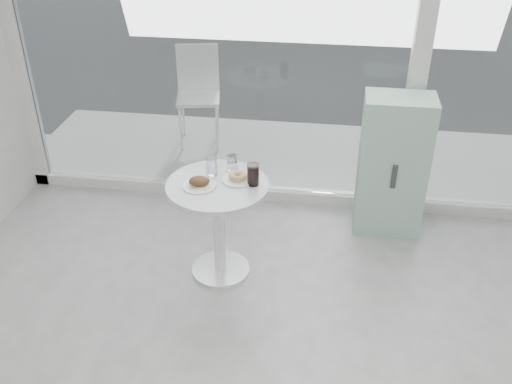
# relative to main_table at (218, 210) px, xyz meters

# --- Properties ---
(room_shell) EXTENTS (6.00, 6.00, 6.00)m
(room_shell) POSITION_rel_main_table_xyz_m (0.50, -2.46, 1.36)
(room_shell) COLOR white
(room_shell) RESTS_ON ground
(storefront) EXTENTS (5.00, 0.14, 3.00)m
(storefront) POSITION_rel_main_table_xyz_m (0.57, 1.10, 1.16)
(storefront) COLOR silver
(storefront) RESTS_ON ground
(main_table) EXTENTS (0.72, 0.72, 0.77)m
(main_table) POSITION_rel_main_table_xyz_m (0.00, 0.00, 0.00)
(main_table) COLOR white
(main_table) RESTS_ON ground
(patio_deck) EXTENTS (5.60, 1.60, 0.05)m
(patio_deck) POSITION_rel_main_table_xyz_m (0.50, 1.90, -0.53)
(patio_deck) COLOR beige
(patio_deck) RESTS_ON ground
(mint_cabinet) EXTENTS (0.54, 0.38, 1.16)m
(mint_cabinet) POSITION_rel_main_table_xyz_m (1.27, 0.80, 0.03)
(mint_cabinet) COLOR #99C4B2
(mint_cabinet) RESTS_ON ground
(patio_chair) EXTENTS (0.51, 0.51, 1.00)m
(patio_chair) POSITION_rel_main_table_xyz_m (-0.63, 2.13, 0.07)
(patio_chair) COLOR white
(patio_chair) RESTS_ON patio_deck
(plate_fritter) EXTENTS (0.23, 0.23, 0.07)m
(plate_fritter) POSITION_rel_main_table_xyz_m (-0.11, -0.05, 0.25)
(plate_fritter) COLOR white
(plate_fritter) RESTS_ON main_table
(plate_donut) EXTENTS (0.23, 0.23, 0.05)m
(plate_donut) POSITION_rel_main_table_xyz_m (0.13, 0.07, 0.24)
(plate_donut) COLOR white
(plate_donut) RESTS_ON main_table
(water_tumbler_a) EXTENTS (0.08, 0.08, 0.13)m
(water_tumbler_a) POSITION_rel_main_table_xyz_m (-0.06, 0.13, 0.28)
(water_tumbler_a) COLOR white
(water_tumbler_a) RESTS_ON main_table
(water_tumbler_b) EXTENTS (0.07, 0.07, 0.12)m
(water_tumbler_b) POSITION_rel_main_table_xyz_m (0.07, 0.21, 0.27)
(water_tumbler_b) COLOR white
(water_tumbler_b) RESTS_ON main_table
(cola_glass) EXTENTS (0.08, 0.08, 0.16)m
(cola_glass) POSITION_rel_main_table_xyz_m (0.25, 0.03, 0.30)
(cola_glass) COLOR white
(cola_glass) RESTS_ON main_table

